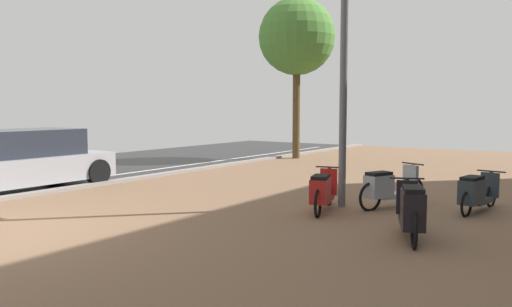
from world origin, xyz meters
TOP-DOWN VIEW (x-y plane):
  - ground at (1.43, 0.00)m, footprint 21.00×40.00m
  - scooter_near at (5.44, 3.36)m, footprint 0.88×1.70m
  - scooter_mid at (5.79, 5.91)m, footprint 0.59×1.68m
  - scooter_far at (3.50, 4.42)m, footprint 0.73×1.62m
  - scooter_extra at (4.34, 5.43)m, footprint 0.84×1.59m
  - parked_car_near at (-3.39, 2.84)m, footprint 1.93×4.07m
  - lamp_post at (3.57, 5.08)m, footprint 0.20×0.52m
  - street_tree at (-1.83, 12.73)m, footprint 2.78×2.78m

SIDE VIEW (x-z plane):
  - ground at x=1.43m, z-range -0.09..0.04m
  - scooter_mid at x=5.79m, z-range 0.01..0.72m
  - scooter_far at x=3.50m, z-range -0.01..0.77m
  - scooter_extra at x=4.34m, z-range -0.03..0.80m
  - scooter_near at x=5.44m, z-range 0.01..0.83m
  - parked_car_near at x=-3.39m, z-range -0.04..1.33m
  - lamp_post at x=3.57m, z-range 0.32..5.87m
  - street_tree at x=-1.83m, z-range 1.49..7.30m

